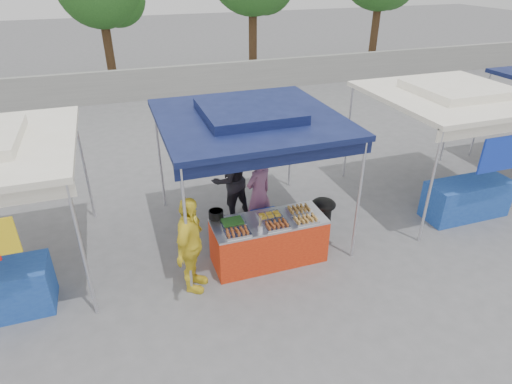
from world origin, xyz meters
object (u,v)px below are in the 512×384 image
object	(u,v)px
vendor_table	(269,240)
cooking_pot	(216,214)
customer_person	(190,246)
helper_man	(230,179)
vendor_woman	(259,194)
wok_burner	(323,214)

from	to	relation	value
vendor_table	cooking_pot	bearing A→B (deg)	156.75
customer_person	helper_man	bearing A→B (deg)	-1.91
vendor_table	vendor_woman	xyz separation A→B (m)	(0.16, 0.99, 0.41)
wok_burner	customer_person	world-z (taller)	customer_person
cooking_pot	helper_man	xyz separation A→B (m)	(0.63, 1.34, -0.05)
wok_burner	helper_man	distance (m)	2.02
wok_burner	customer_person	size ratio (longest dim) A/B	0.47
helper_man	vendor_table	bearing A→B (deg)	77.34
vendor_woman	customer_person	xyz separation A→B (m)	(-1.60, -1.29, 0.01)
wok_burner	customer_person	distance (m)	2.86
cooking_pot	customer_person	world-z (taller)	customer_person
cooking_pot	wok_burner	world-z (taller)	cooking_pot
vendor_table	wok_burner	distance (m)	1.36
vendor_table	customer_person	size ratio (longest dim) A/B	1.17
cooking_pot	vendor_woman	xyz separation A→B (m)	(1.01, 0.62, -0.09)
vendor_table	wok_burner	world-z (taller)	vendor_table
vendor_table	helper_man	world-z (taller)	helper_man
cooking_pot	helper_man	world-z (taller)	helper_man
helper_man	wok_burner	bearing A→B (deg)	119.72
vendor_table	cooking_pot	distance (m)	1.06
cooking_pot	wok_burner	bearing A→B (deg)	1.62
wok_burner	cooking_pot	bearing A→B (deg)	165.49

